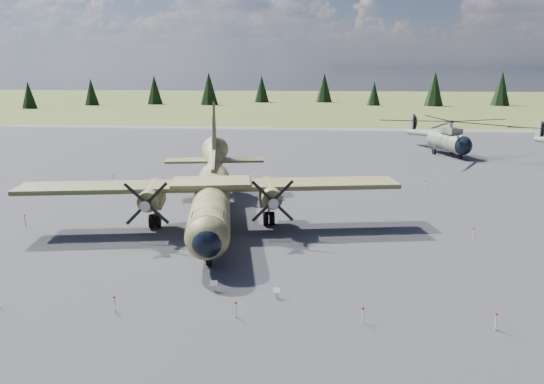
# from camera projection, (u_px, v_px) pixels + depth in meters

# --- Properties ---
(ground) EXTENTS (500.00, 500.00, 0.00)m
(ground) POSITION_uv_depth(u_px,v_px,m) (240.00, 232.00, 38.66)
(ground) COLOR #525C29
(ground) RESTS_ON ground
(apron) EXTENTS (120.00, 120.00, 0.04)m
(apron) POSITION_uv_depth(u_px,v_px,m) (257.00, 199.00, 48.34)
(apron) COLOR slate
(apron) RESTS_ON ground
(transport_plane) EXTENTS (27.70, 24.91, 9.13)m
(transport_plane) POSITION_uv_depth(u_px,v_px,m) (212.00, 191.00, 40.03)
(transport_plane) COLOR #3E4324
(transport_plane) RESTS_ON ground
(helicopter_near) EXTENTS (23.94, 24.35, 4.82)m
(helicopter_near) POSITION_uv_depth(u_px,v_px,m) (449.00, 131.00, 72.07)
(helicopter_near) COLOR slate
(helicopter_near) RESTS_ON ground
(info_placard_left) EXTENTS (0.44, 0.25, 0.66)m
(info_placard_left) POSITION_uv_depth(u_px,v_px,m) (213.00, 284.00, 28.20)
(info_placard_left) COLOR gray
(info_placard_left) RESTS_ON ground
(info_placard_right) EXTENTS (0.42, 0.28, 0.61)m
(info_placard_right) POSITION_uv_depth(u_px,v_px,m) (277.00, 291.00, 27.42)
(info_placard_right) COLOR gray
(info_placard_right) RESTS_ON ground
(barrier_fence) EXTENTS (33.12, 29.62, 0.85)m
(barrier_fence) POSITION_uv_depth(u_px,v_px,m) (233.00, 226.00, 38.51)
(barrier_fence) COLOR silver
(barrier_fence) RESTS_ON ground
(treeline) EXTENTS (307.96, 307.05, 10.92)m
(treeline) POSITION_uv_depth(u_px,v_px,m) (288.00, 160.00, 40.04)
(treeline) COLOR black
(treeline) RESTS_ON ground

